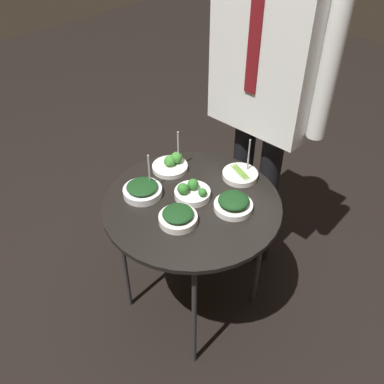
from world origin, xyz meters
name	(u,v)px	position (x,y,z in m)	size (l,w,h in m)	color
ground_plane	(192,302)	(0.00, 0.00, 0.00)	(8.00, 8.00, 0.00)	black
serving_cart	(192,210)	(0.00, 0.00, 0.60)	(0.70, 0.70, 0.64)	black
bowl_broccoli_front_right	(192,192)	(-0.02, 0.02, 0.67)	(0.14, 0.14, 0.07)	white
bowl_asparagus_far_rim	(240,174)	(0.04, 0.25, 0.66)	(0.15, 0.15, 0.17)	silver
bowl_spinach_back_left	(178,217)	(0.04, -0.12, 0.67)	(0.14, 0.14, 0.05)	silver
bowl_spinach_front_center	(233,203)	(0.14, 0.08, 0.67)	(0.15, 0.15, 0.06)	white
bowl_spinach_back_right	(143,190)	(-0.17, -0.10, 0.67)	(0.16, 0.16, 0.17)	silver
bowl_broccoli_near_rim	(171,164)	(-0.22, 0.10, 0.67)	(0.15, 0.15, 0.17)	silver
waiter_figure	(267,76)	(-0.03, 0.47, 1.00)	(0.58, 0.22, 1.58)	black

